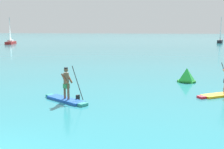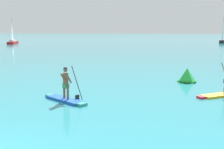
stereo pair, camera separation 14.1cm
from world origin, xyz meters
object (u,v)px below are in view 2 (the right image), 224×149
race_marker_buoy (187,76)px  sailboat_left_horizon (13,40)px  paddleboarder_mid_center (66,94)px  sailboat_right_horizon (222,39)px

race_marker_buoy → sailboat_left_horizon: bearing=132.0°
paddleboarder_mid_center → sailboat_left_horizon: size_ratio=0.43×
paddleboarder_mid_center → sailboat_right_horizon: bearing=106.5°
paddleboarder_mid_center → sailboat_right_horizon: size_ratio=0.41×
paddleboarder_mid_center → race_marker_buoy: size_ratio=1.90×
race_marker_buoy → sailboat_left_horizon: 56.27m
paddleboarder_mid_center → race_marker_buoy: (6.08, 6.40, 0.06)m
paddleboarder_mid_center → race_marker_buoy: paddleboarder_mid_center is taller
paddleboarder_mid_center → sailboat_left_horizon: bearing=155.4°
race_marker_buoy → sailboat_left_horizon: (-37.64, 41.82, 0.43)m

